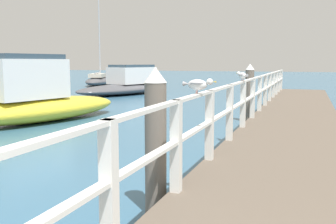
{
  "coord_description": "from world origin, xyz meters",
  "views": [
    {
      "loc": [
        0.34,
        -0.17,
        1.98
      ],
      "look_at": [
        -2.64,
        8.0,
        0.84
      ],
      "focal_mm": 41.39,
      "sensor_mm": 36.0,
      "label": 1
    }
  ],
  "objects_px": {
    "dock_piling_near": "(156,141)",
    "boat_5": "(99,80)",
    "seagull_background": "(242,75)",
    "boat_3": "(40,99)",
    "dock_piling_far": "(249,93)",
    "boat_1": "(127,84)",
    "seagull_foreground": "(198,84)"
  },
  "relations": [
    {
      "from": "seagull_foreground",
      "to": "boat_5",
      "type": "bearing_deg",
      "value": -144.76
    },
    {
      "from": "seagull_background",
      "to": "seagull_foreground",
      "type": "bearing_deg",
      "value": -129.08
    },
    {
      "from": "seagull_foreground",
      "to": "boat_1",
      "type": "distance_m",
      "value": 18.74
    },
    {
      "from": "dock_piling_near",
      "to": "boat_3",
      "type": "xyz_separation_m",
      "value": [
        -6.51,
        5.94,
        -0.23
      ]
    },
    {
      "from": "seagull_foreground",
      "to": "boat_1",
      "type": "height_order",
      "value": "boat_1"
    },
    {
      "from": "seagull_foreground",
      "to": "boat_1",
      "type": "relative_size",
      "value": 0.06
    },
    {
      "from": "boat_1",
      "to": "boat_3",
      "type": "height_order",
      "value": "boat_3"
    },
    {
      "from": "seagull_foreground",
      "to": "dock_piling_far",
      "type": "bearing_deg",
      "value": -174.65
    },
    {
      "from": "seagull_foreground",
      "to": "boat_3",
      "type": "distance_m",
      "value": 8.76
    },
    {
      "from": "dock_piling_near",
      "to": "boat_5",
      "type": "relative_size",
      "value": 0.27
    },
    {
      "from": "dock_piling_far",
      "to": "seagull_background",
      "type": "bearing_deg",
      "value": -84.44
    },
    {
      "from": "dock_piling_near",
      "to": "dock_piling_far",
      "type": "distance_m",
      "value": 8.28
    },
    {
      "from": "dock_piling_near",
      "to": "boat_3",
      "type": "bearing_deg",
      "value": 137.6
    },
    {
      "from": "dock_piling_far",
      "to": "boat_3",
      "type": "bearing_deg",
      "value": -160.22
    },
    {
      "from": "dock_piling_near",
      "to": "seagull_background",
      "type": "relative_size",
      "value": 4.81
    },
    {
      "from": "dock_piling_near",
      "to": "boat_3",
      "type": "distance_m",
      "value": 8.81
    },
    {
      "from": "dock_piling_near",
      "to": "seagull_foreground",
      "type": "bearing_deg",
      "value": 57.67
    },
    {
      "from": "dock_piling_near",
      "to": "boat_1",
      "type": "distance_m",
      "value": 19.07
    },
    {
      "from": "seagull_background",
      "to": "boat_3",
      "type": "distance_m",
      "value": 7.11
    },
    {
      "from": "dock_piling_near",
      "to": "dock_piling_far",
      "type": "xyz_separation_m",
      "value": [
        0.0,
        8.28,
        0.0
      ]
    },
    {
      "from": "seagull_foreground",
      "to": "boat_1",
      "type": "xyz_separation_m",
      "value": [
        -9.11,
        16.34,
        -1.07
      ]
    },
    {
      "from": "seagull_foreground",
      "to": "boat_1",
      "type": "bearing_deg",
      "value": -148.41
    },
    {
      "from": "dock_piling_near",
      "to": "boat_5",
      "type": "height_order",
      "value": "boat_5"
    },
    {
      "from": "dock_piling_near",
      "to": "dock_piling_far",
      "type": "bearing_deg",
      "value": 90.0
    },
    {
      "from": "seagull_background",
      "to": "boat_1",
      "type": "bearing_deg",
      "value": 86.7
    },
    {
      "from": "seagull_background",
      "to": "boat_1",
      "type": "xyz_separation_m",
      "value": [
        -9.1,
        12.53,
        -1.07
      ]
    },
    {
      "from": "seagull_background",
      "to": "dock_piling_near",
      "type": "bearing_deg",
      "value": -134.12
    },
    {
      "from": "dock_piling_far",
      "to": "boat_3",
      "type": "xyz_separation_m",
      "value": [
        -6.51,
        -2.34,
        -0.23
      ]
    },
    {
      "from": "dock_piling_near",
      "to": "boat_5",
      "type": "xyz_separation_m",
      "value": [
        -14.82,
        24.22,
        -0.55
      ]
    },
    {
      "from": "boat_1",
      "to": "boat_5",
      "type": "height_order",
      "value": "boat_5"
    },
    {
      "from": "boat_1",
      "to": "seagull_background",
      "type": "bearing_deg",
      "value": -35.62
    },
    {
      "from": "dock_piling_far",
      "to": "boat_1",
      "type": "xyz_separation_m",
      "value": [
        -8.72,
        8.68,
        -0.37
      ]
    }
  ]
}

